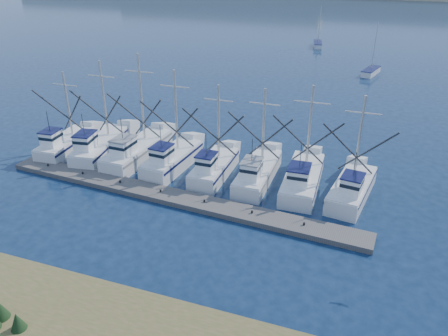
{
  "coord_description": "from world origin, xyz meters",
  "views": [
    {
      "loc": [
        7.89,
        -20.66,
        18.22
      ],
      "look_at": [
        -2.3,
        8.0,
        2.99
      ],
      "focal_mm": 35.0,
      "sensor_mm": 36.0,
      "label": 1
    }
  ],
  "objects": [
    {
      "name": "sailboat_near",
      "position": [
        6.82,
        53.81,
        0.5
      ],
      "size": [
        2.89,
        5.73,
        8.1
      ],
      "rotation": [
        0.0,
        0.0,
        -0.24
      ],
      "color": "silver",
      "rests_on": "ground"
    },
    {
      "name": "floating_dock",
      "position": [
        -6.45,
        6.87,
        0.21
      ],
      "size": [
        31.99,
        4.42,
        0.43
      ],
      "primitive_type": "cube",
      "rotation": [
        0.0,
        0.0,
        -0.07
      ],
      "color": "#55514C",
      "rests_on": "ground"
    },
    {
      "name": "sailboat_far",
      "position": [
        -4.85,
        73.85,
        0.5
      ],
      "size": [
        2.57,
        6.02,
        8.1
      ],
      "rotation": [
        0.0,
        0.0,
        0.18
      ],
      "color": "silver",
      "rests_on": "ground"
    },
    {
      "name": "ground",
      "position": [
        0.0,
        0.0,
        0.0
      ],
      "size": [
        500.0,
        500.0,
        0.0
      ],
      "primitive_type": "plane",
      "color": "#0B1C33",
      "rests_on": "ground"
    },
    {
      "name": "trawler_fleet",
      "position": [
        -6.95,
        11.98,
        0.94
      ],
      "size": [
        31.08,
        9.23,
        9.86
      ],
      "color": "silver",
      "rests_on": "ground"
    }
  ]
}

